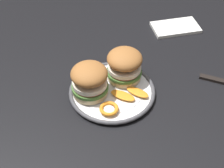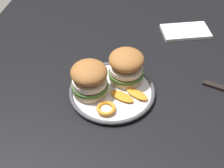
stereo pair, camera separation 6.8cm
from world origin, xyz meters
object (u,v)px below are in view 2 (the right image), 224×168
at_px(dining_table, 113,108).
at_px(sandwich_half_left, 89,78).
at_px(sandwich_half_right, 126,66).
at_px(dinner_plate, 112,91).

distance_m(dining_table, sandwich_half_left, 0.17).
xyz_separation_m(sandwich_half_left, sandwich_half_right, (-0.08, 0.09, 0.00)).
distance_m(dinner_plate, sandwich_half_right, 0.09).
bearing_deg(dinner_plate, sandwich_half_right, 150.92).
xyz_separation_m(dinner_plate, sandwich_half_left, (0.02, -0.06, 0.06)).
distance_m(dinner_plate, sandwich_half_left, 0.09).
bearing_deg(sandwich_half_right, dining_table, -38.31).
relative_size(dinner_plate, sandwich_half_left, 1.75).
xyz_separation_m(dining_table, sandwich_half_left, (0.04, -0.06, 0.15)).
xyz_separation_m(dining_table, dinner_plate, (0.02, -0.00, 0.09)).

